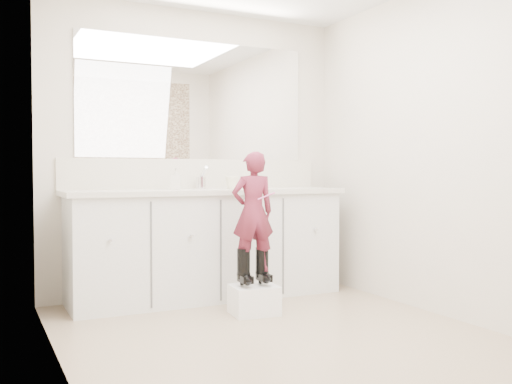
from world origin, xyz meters
TOP-DOWN VIEW (x-y plane):
  - floor at (0.00, 0.00)m, footprint 3.00×3.00m
  - wall_back at (0.00, 1.50)m, footprint 2.60×0.00m
  - wall_front at (0.00, -1.50)m, footprint 2.60×0.00m
  - wall_left at (-1.30, 0.00)m, footprint 0.00×3.00m
  - wall_right at (1.30, 0.00)m, footprint 0.00×3.00m
  - vanity_cabinet at (0.00, 1.23)m, footprint 2.20×0.55m
  - countertop at (0.00, 1.21)m, footprint 2.28×0.58m
  - backsplash at (0.00, 1.49)m, footprint 2.28×0.03m
  - mirror at (0.00, 1.49)m, footprint 2.00×0.02m
  - dot_panel at (0.00, -1.49)m, footprint 2.00×0.01m
  - faucet at (0.00, 1.38)m, footprint 0.08×0.08m
  - cup at (0.23, 1.26)m, footprint 0.14×0.14m
  - soap_bottle at (-0.28, 1.19)m, footprint 0.10×0.10m
  - step_stool at (0.10, 0.58)m, footprint 0.35×0.30m
  - boot_left at (0.03, 0.60)m, footprint 0.12×0.19m
  - boot_right at (0.18, 0.60)m, footprint 0.12×0.19m
  - toddler at (0.10, 0.60)m, footprint 0.34×0.24m
  - toothbrush at (0.17, 0.52)m, footprint 0.14×0.03m

SIDE VIEW (x-z plane):
  - floor at x=0.00m, z-range 0.00..0.00m
  - step_stool at x=0.10m, z-range 0.00..0.21m
  - boot_left at x=0.03m, z-range 0.21..0.48m
  - boot_right at x=0.18m, z-range 0.21..0.48m
  - vanity_cabinet at x=0.00m, z-range 0.00..0.85m
  - toddler at x=0.10m, z-range 0.31..1.18m
  - toothbrush at x=0.17m, z-range 0.83..0.89m
  - countertop at x=0.00m, z-range 0.85..0.89m
  - faucet at x=0.00m, z-range 0.89..0.99m
  - cup at x=0.23m, z-range 0.89..1.00m
  - soap_bottle at x=-0.28m, z-range 0.89..1.06m
  - backsplash at x=0.00m, z-range 0.89..1.14m
  - wall_back at x=0.00m, z-range -0.10..2.50m
  - wall_front at x=0.00m, z-range -0.10..2.50m
  - wall_left at x=-1.30m, z-range -0.30..2.70m
  - wall_right at x=1.30m, z-range -0.30..2.70m
  - mirror at x=0.00m, z-range 1.14..2.14m
  - dot_panel at x=0.00m, z-range 1.05..2.25m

